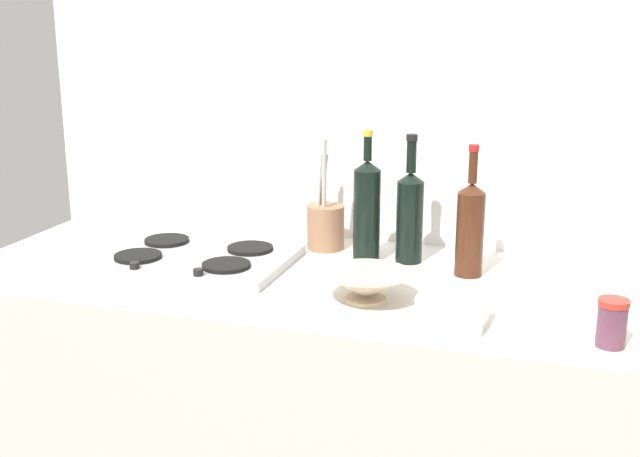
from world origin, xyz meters
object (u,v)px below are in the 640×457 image
Objects in this scene: wine_bottle_mid_left at (410,214)px; utensil_crock at (325,225)px; plate_stack at (628,284)px; stovetop_hob at (195,258)px; mixing_bowl at (366,285)px; wine_bottle_mid_right at (367,210)px; wine_bottle_leftmost at (470,227)px; condiment_jar_front at (612,323)px; butter_dish at (452,310)px.

wine_bottle_mid_left is 1.08× the size of utensil_crock.
utensil_crock is at bearing 165.16° from plate_stack.
mixing_bowl reaches higher than stovetop_hob.
wine_bottle_mid_right reaches higher than mixing_bowl.
wine_bottle_leftmost reaches higher than mixing_bowl.
condiment_jar_front is at bearing -98.84° from plate_stack.
condiment_jar_front is (-0.04, -0.26, 0.00)m from plate_stack.
wine_bottle_mid_right is 0.71m from condiment_jar_front.
wine_bottle_leftmost reaches higher than utensil_crock.
wine_bottle_mid_left reaches higher than butter_dish.
butter_dish is at bearing -66.48° from wine_bottle_mid_left.
wine_bottle_mid_left is at bearing 19.35° from stovetop_hob.
butter_dish is 0.31m from condiment_jar_front.
butter_dish is (0.20, -0.08, -0.00)m from mixing_bowl.
wine_bottle_mid_right is (-0.63, 0.13, 0.09)m from plate_stack.
condiment_jar_front reaches higher than stovetop_hob.
wine_bottle_mid_left is at bearing 14.09° from wine_bottle_mid_right.
butter_dish is at bearing 177.31° from condiment_jar_front.
mixing_bowl is at bearing -75.35° from wine_bottle_mid_right.
wine_bottle_leftmost is 0.95× the size of wine_bottle_mid_right.
stovetop_hob is 0.36m from utensil_crock.
wine_bottle_mid_right reaches higher than wine_bottle_mid_left.
condiment_jar_front is at bearing -10.39° from mixing_bowl.
wine_bottle_mid_right is at bearing 172.09° from wine_bottle_leftmost.
wine_bottle_mid_right is 0.32m from mixing_bowl.
wine_bottle_mid_left is 0.97× the size of wine_bottle_mid_right.
wine_bottle_mid_left is (-0.16, 0.06, 0.00)m from wine_bottle_leftmost.
wine_bottle_mid_left is at bearing 163.46° from plate_stack.
butter_dish is at bearing -21.31° from mixing_bowl.
wine_bottle_mid_left reaches higher than mixing_bowl.
butter_dish is 1.43× the size of condiment_jar_front.
wine_bottle_leftmost reaches higher than butter_dish.
butter_dish is at bearing -144.82° from plate_stack.
mixing_bowl is (-0.55, -0.17, -0.01)m from plate_stack.
condiment_jar_front is (1.00, -0.23, 0.03)m from stovetop_hob.
wine_bottle_mid_right reaches higher than plate_stack.
wine_bottle_leftmost reaches higher than stovetop_hob.
wine_bottle_mid_left is at bearing 139.28° from condiment_jar_front.
mixing_bowl is at bearing -163.22° from plate_stack.
butter_dish is 0.45× the size of utensil_crock.
wine_bottle_mid_right is 0.17m from utensil_crock.
butter_dish is 0.61m from utensil_crock.
wine_bottle_mid_left reaches higher than stovetop_hob.
wine_bottle_mid_left is at bearing -11.05° from utensil_crock.
wine_bottle_mid_right is at bearing -165.91° from wine_bottle_mid_left.
butter_dish is (0.18, -0.40, -0.09)m from wine_bottle_mid_left.
mixing_bowl is at bearing 158.69° from butter_dish.
mixing_bowl reaches higher than butter_dish.
mixing_bowl is 0.22m from butter_dish.
condiment_jar_front is (0.72, -0.46, -0.02)m from utensil_crock.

